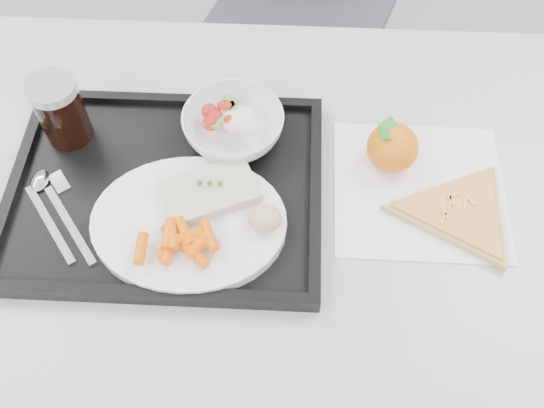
{
  "coord_description": "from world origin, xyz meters",
  "views": [
    {
      "loc": [
        0.06,
        -0.16,
        1.49
      ],
      "look_at": [
        0.04,
        0.3,
        0.77
      ],
      "focal_mm": 40.0,
      "sensor_mm": 36.0,
      "label": 1
    }
  ],
  "objects_px": {
    "dinner_plate": "(189,223)",
    "tray": "(166,191)",
    "tangerine": "(392,147)",
    "salad_bowl": "(234,126)",
    "pizza_slice": "(460,213)",
    "cola_glass": "(60,110)",
    "table": "(248,236)"
  },
  "relations": [
    {
      "from": "dinner_plate",
      "to": "salad_bowl",
      "type": "distance_m",
      "value": 0.17
    },
    {
      "from": "pizza_slice",
      "to": "salad_bowl",
      "type": "bearing_deg",
      "value": 159.95
    },
    {
      "from": "table",
      "to": "salad_bowl",
      "type": "bearing_deg",
      "value": 101.85
    },
    {
      "from": "salad_bowl",
      "to": "tangerine",
      "type": "distance_m",
      "value": 0.24
    },
    {
      "from": "table",
      "to": "tray",
      "type": "height_order",
      "value": "tray"
    },
    {
      "from": "salad_bowl",
      "to": "pizza_slice",
      "type": "height_order",
      "value": "salad_bowl"
    },
    {
      "from": "salad_bowl",
      "to": "pizza_slice",
      "type": "relative_size",
      "value": 0.65
    },
    {
      "from": "dinner_plate",
      "to": "table",
      "type": "bearing_deg",
      "value": 24.64
    },
    {
      "from": "dinner_plate",
      "to": "cola_glass",
      "type": "height_order",
      "value": "cola_glass"
    },
    {
      "from": "tray",
      "to": "pizza_slice",
      "type": "xyz_separation_m",
      "value": [
        0.42,
        -0.02,
        0.0
      ]
    },
    {
      "from": "cola_glass",
      "to": "tangerine",
      "type": "bearing_deg",
      "value": -2.15
    },
    {
      "from": "table",
      "to": "salad_bowl",
      "type": "relative_size",
      "value": 7.89
    },
    {
      "from": "tray",
      "to": "dinner_plate",
      "type": "relative_size",
      "value": 1.67
    },
    {
      "from": "tray",
      "to": "cola_glass",
      "type": "xyz_separation_m",
      "value": [
        -0.16,
        0.09,
        0.06
      ]
    },
    {
      "from": "cola_glass",
      "to": "tangerine",
      "type": "height_order",
      "value": "cola_glass"
    },
    {
      "from": "tray",
      "to": "dinner_plate",
      "type": "distance_m",
      "value": 0.08
    },
    {
      "from": "salad_bowl",
      "to": "cola_glass",
      "type": "relative_size",
      "value": 1.41
    },
    {
      "from": "dinner_plate",
      "to": "tangerine",
      "type": "xyz_separation_m",
      "value": [
        0.29,
        0.14,
        0.01
      ]
    },
    {
      "from": "tray",
      "to": "tangerine",
      "type": "height_order",
      "value": "tangerine"
    },
    {
      "from": "tray",
      "to": "tangerine",
      "type": "bearing_deg",
      "value": 13.01
    },
    {
      "from": "salad_bowl",
      "to": "tangerine",
      "type": "relative_size",
      "value": 1.61
    },
    {
      "from": "dinner_plate",
      "to": "cola_glass",
      "type": "relative_size",
      "value": 2.5
    },
    {
      "from": "salad_bowl",
      "to": "cola_glass",
      "type": "height_order",
      "value": "cola_glass"
    },
    {
      "from": "dinner_plate",
      "to": "pizza_slice",
      "type": "xyz_separation_m",
      "value": [
        0.38,
        0.04,
        -0.01
      ]
    },
    {
      "from": "dinner_plate",
      "to": "tray",
      "type": "bearing_deg",
      "value": 125.11
    },
    {
      "from": "dinner_plate",
      "to": "pizza_slice",
      "type": "height_order",
      "value": "dinner_plate"
    },
    {
      "from": "tray",
      "to": "tangerine",
      "type": "relative_size",
      "value": 4.75
    },
    {
      "from": "tangerine",
      "to": "dinner_plate",
      "type": "bearing_deg",
      "value": -154.32
    },
    {
      "from": "table",
      "to": "tray",
      "type": "bearing_deg",
      "value": 167.37
    },
    {
      "from": "salad_bowl",
      "to": "tray",
      "type": "bearing_deg",
      "value": -131.84
    },
    {
      "from": "dinner_plate",
      "to": "salad_bowl",
      "type": "height_order",
      "value": "salad_bowl"
    },
    {
      "from": "table",
      "to": "cola_glass",
      "type": "relative_size",
      "value": 11.11
    }
  ]
}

